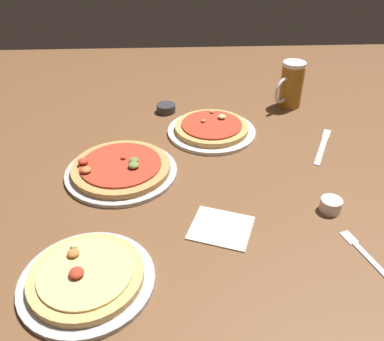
{
  "coord_description": "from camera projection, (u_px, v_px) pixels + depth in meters",
  "views": [
    {
      "loc": [
        -0.05,
        -0.98,
        0.69
      ],
      "look_at": [
        0.0,
        0.0,
        0.02
      ],
      "focal_mm": 38.3,
      "sensor_mm": 36.0,
      "label": 1
    }
  ],
  "objects": [
    {
      "name": "pizza_plate_far",
      "position": [
        212.0,
        129.0,
        1.4
      ],
      "size": [
        0.3,
        0.3,
        0.05
      ],
      "color": "silver",
      "rests_on": "ground_plane"
    },
    {
      "name": "napkin_folded",
      "position": [
        221.0,
        227.0,
        1.01
      ],
      "size": [
        0.18,
        0.17,
        0.01
      ],
      "primitive_type": "cube",
      "rotation": [
        0.0,
        0.0,
        -0.36
      ],
      "color": "silver",
      "rests_on": "ground_plane"
    },
    {
      "name": "knife_right",
      "position": [
        323.0,
        146.0,
        1.34
      ],
      "size": [
        0.12,
        0.23,
        0.01
      ],
      "color": "silver",
      "rests_on": "ground_plane"
    },
    {
      "name": "ground_plane",
      "position": [
        192.0,
        180.0,
        1.21
      ],
      "size": [
        2.4,
        2.4,
        0.03
      ],
      "primitive_type": "cube",
      "color": "brown"
    },
    {
      "name": "pizza_plate_near",
      "position": [
        86.0,
        278.0,
        0.86
      ],
      "size": [
        0.29,
        0.29,
        0.05
      ],
      "color": "#B2B2B7",
      "rests_on": "ground_plane"
    },
    {
      "name": "ramekin_butter",
      "position": [
        331.0,
        205.0,
        1.06
      ],
      "size": [
        0.06,
        0.06,
        0.04
      ],
      "primitive_type": "cylinder",
      "color": "silver",
      "rests_on": "ground_plane"
    },
    {
      "name": "ramekin_sauce",
      "position": [
        166.0,
        108.0,
        1.54
      ],
      "size": [
        0.07,
        0.07,
        0.03
      ],
      "primitive_type": "cylinder",
      "color": "#333338",
      "rests_on": "ground_plane"
    },
    {
      "name": "fork_left",
      "position": [
        369.0,
        258.0,
        0.93
      ],
      "size": [
        0.08,
        0.2,
        0.01
      ],
      "color": "silver",
      "rests_on": "ground_plane"
    },
    {
      "name": "pizza_plate_side",
      "position": [
        121.0,
        169.0,
        1.2
      ],
      "size": [
        0.33,
        0.33,
        0.05
      ],
      "color": "#B2B2B7",
      "rests_on": "ground_plane"
    },
    {
      "name": "beer_mug_dark",
      "position": [
        291.0,
        85.0,
        1.54
      ],
      "size": [
        0.12,
        0.12,
        0.17
      ],
      "color": "#9E6619",
      "rests_on": "ground_plane"
    }
  ]
}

